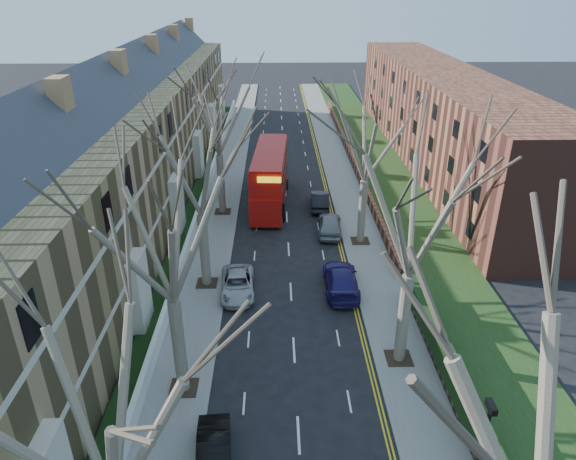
{
  "coord_description": "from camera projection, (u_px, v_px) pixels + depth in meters",
  "views": [
    {
      "loc": [
        -0.89,
        -13.95,
        18.76
      ],
      "look_at": [
        -0.12,
        18.0,
        3.12
      ],
      "focal_mm": 32.0,
      "sensor_mm": 36.0,
      "label": 1
    }
  ],
  "objects": [
    {
      "name": "pavement_right",
      "position": [
        339.0,
        170.0,
        55.92
      ],
      "size": [
        3.0,
        102.0,
        0.12
      ],
      "primitive_type": "cube",
      "color": "slate",
      "rests_on": "ground"
    },
    {
      "name": "car_right_mid",
      "position": [
        330.0,
        224.0,
        41.86
      ],
      "size": [
        2.24,
        4.76,
        1.58
      ],
      "primitive_type": "imported",
      "rotation": [
        0.0,
        0.0,
        3.06
      ],
      "color": "gray",
      "rests_on": "ground"
    },
    {
      "name": "tree_left_mid",
      "position": [
        164.0,
        219.0,
        21.86
      ],
      "size": [
        10.5,
        10.5,
        14.71
      ],
      "color": "brown",
      "rests_on": "ground"
    },
    {
      "name": "tree_left_dist",
      "position": [
        216.0,
        105.0,
        41.61
      ],
      "size": [
        10.5,
        10.5,
        14.71
      ],
      "color": "brown",
      "rests_on": "ground"
    },
    {
      "name": "car_right_near",
      "position": [
        341.0,
        280.0,
        34.14
      ],
      "size": [
        2.31,
        5.43,
        1.56
      ],
      "primitive_type": "imported",
      "rotation": [
        0.0,
        0.0,
        3.12
      ],
      "color": "navy",
      "rests_on": "ground"
    },
    {
      "name": "tree_right_mid",
      "position": [
        418.0,
        199.0,
        23.9
      ],
      "size": [
        10.5,
        10.5,
        14.71
      ],
      "color": "brown",
      "rests_on": "ground"
    },
    {
      "name": "tree_right_far",
      "position": [
        368.0,
        128.0,
        36.61
      ],
      "size": [
        10.15,
        10.15,
        14.22
      ],
      "color": "brown",
      "rests_on": "ground"
    },
    {
      "name": "front_wall_left",
      "position": [
        205.0,
        194.0,
        48.19
      ],
      "size": [
        0.3,
        78.0,
        1.0
      ],
      "color": "white",
      "rests_on": "ground"
    },
    {
      "name": "double_decker_bus",
      "position": [
        270.0,
        178.0,
        46.73
      ],
      "size": [
        3.52,
        12.09,
        4.96
      ],
      "rotation": [
        0.0,
        0.0,
        3.08
      ],
      "color": "#A8100C",
      "rests_on": "ground"
    },
    {
      "name": "wall_hedge_right",
      "position": [
        477.0,
        431.0,
        22.27
      ],
      "size": [
        0.7,
        24.0,
        1.8
      ],
      "color": "#522E23",
      "rests_on": "ground"
    },
    {
      "name": "pavement_left",
      "position": [
        229.0,
        171.0,
        55.66
      ],
      "size": [
        3.0,
        102.0,
        0.12
      ],
      "primitive_type": "cube",
      "color": "slate",
      "rests_on": "ground"
    },
    {
      "name": "grass_verge_right",
      "position": [
        380.0,
        169.0,
        55.98
      ],
      "size": [
        6.0,
        102.0,
        0.06
      ],
      "color": "#1B3112",
      "rests_on": "ground"
    },
    {
      "name": "car_right_far",
      "position": [
        320.0,
        200.0,
        46.49
      ],
      "size": [
        1.86,
        4.59,
        1.48
      ],
      "primitive_type": "imported",
      "rotation": [
        0.0,
        0.0,
        3.08
      ],
      "color": "black",
      "rests_on": "ground"
    },
    {
      "name": "car_left_far",
      "position": [
        238.0,
        284.0,
        33.85
      ],
      "size": [
        2.43,
        4.85,
        1.32
      ],
      "primitive_type": "imported",
      "rotation": [
        0.0,
        0.0,
        0.05
      ],
      "color": "#A7A8AC",
      "rests_on": "ground"
    },
    {
      "name": "tree_left_far",
      "position": [
        197.0,
        155.0,
        30.98
      ],
      "size": [
        10.15,
        10.15,
        14.22
      ],
      "color": "brown",
      "rests_on": "ground"
    },
    {
      "name": "flats_right",
      "position": [
        439.0,
        116.0,
        57.6
      ],
      "size": [
        13.97,
        54.0,
        10.0
      ],
      "color": "brown",
      "rests_on": "ground"
    },
    {
      "name": "tree_left_near",
      "position": [
        92.0,
        406.0,
        13.16
      ],
      "size": [
        9.8,
        9.8,
        13.73
      ],
      "color": "brown",
      "rests_on": "ground"
    },
    {
      "name": "terrace_left",
      "position": [
        134.0,
        144.0,
        45.9
      ],
      "size": [
        9.7,
        78.0,
        13.6
      ],
      "color": "olive",
      "rests_on": "ground"
    },
    {
      "name": "car_left_mid",
      "position": [
        214.0,
        454.0,
        21.72
      ],
      "size": [
        1.77,
        4.18,
        1.34
      ],
      "primitive_type": "imported",
      "rotation": [
        0.0,
        0.0,
        0.09
      ],
      "color": "black",
      "rests_on": "ground"
    }
  ]
}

